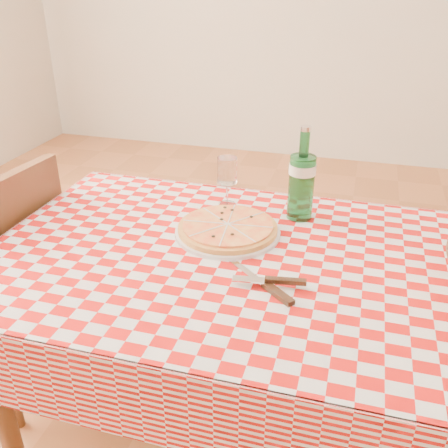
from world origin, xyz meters
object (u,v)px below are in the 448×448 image
object	(u,v)px
dining_table	(225,285)
wine_glass	(227,182)
pizza_plate	(228,228)
chair_far	(7,274)
water_bottle	(302,174)

from	to	relation	value
dining_table	wine_glass	distance (m)	0.36
pizza_plate	wine_glass	distance (m)	0.21
dining_table	pizza_plate	bearing A→B (deg)	102.10
chair_far	water_bottle	distance (m)	1.06
chair_far	wine_glass	xyz separation A→B (m)	(0.72, 0.24, 0.33)
dining_table	chair_far	bearing A→B (deg)	175.40
water_bottle	dining_table	bearing A→B (deg)	-119.61
dining_table	wine_glass	world-z (taller)	wine_glass
chair_far	wine_glass	distance (m)	0.83
pizza_plate	water_bottle	size ratio (longest dim) A/B	1.06
pizza_plate	water_bottle	distance (m)	0.28
dining_table	pizza_plate	xyz separation A→B (m)	(-0.02, 0.12, 0.12)
chair_far	wine_glass	size ratio (longest dim) A/B	5.51
dining_table	chair_far	xyz separation A→B (m)	(-0.80, 0.06, -0.15)
chair_far	pizza_plate	xyz separation A→B (m)	(0.77, 0.05, 0.27)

